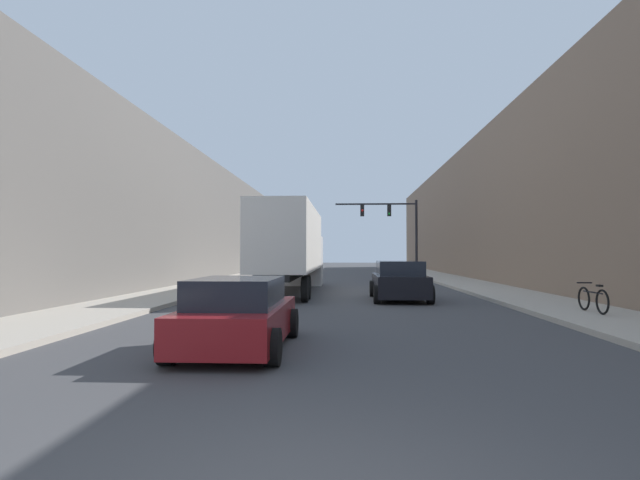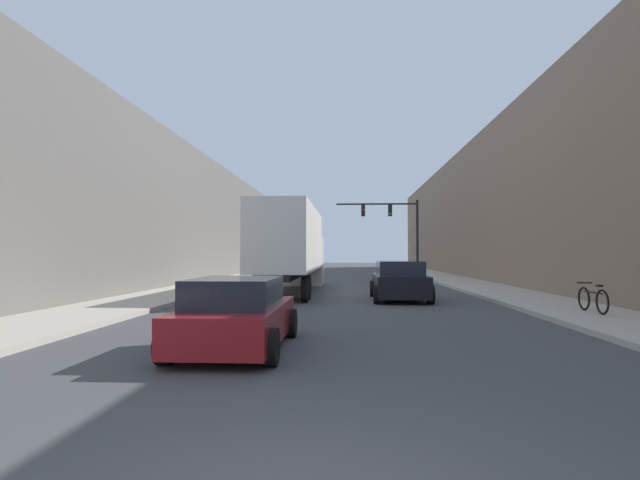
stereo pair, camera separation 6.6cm
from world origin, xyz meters
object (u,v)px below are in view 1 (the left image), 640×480
suv_car (399,281)px  parked_bicycle (593,299)px  semi_truck (292,246)px  traffic_signal_gantry (396,224)px  sedan_car (239,315)px

suv_car → parked_bicycle: bearing=-45.7°
semi_truck → suv_car: semi_truck is taller
semi_truck → traffic_signal_gantry: size_ratio=2.01×
suv_car → semi_truck: bearing=139.7°
suv_car → parked_bicycle: size_ratio=2.44×
semi_truck → suv_car: 6.49m
parked_bicycle → semi_truck: bearing=136.8°
suv_car → parked_bicycle: suv_car is taller
sedan_car → suv_car: size_ratio=0.94×
traffic_signal_gantry → parked_bicycle: bearing=-82.1°
semi_truck → sedan_car: 14.78m
semi_truck → suv_car: bearing=-40.3°
sedan_car → semi_truck: bearing=92.1°
suv_car → traffic_signal_gantry: (1.78, 18.85, 3.46)m
suv_car → traffic_signal_gantry: 19.25m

